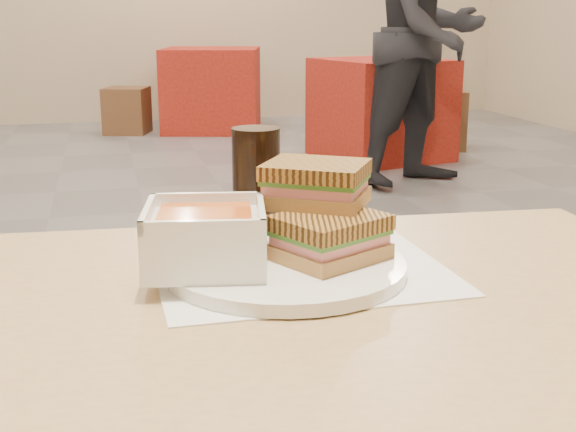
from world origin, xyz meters
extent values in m
cube|color=tan|center=(-0.13, -2.11, 0.73)|extent=(1.24, 0.78, 0.03)
cube|color=white|center=(0.03, -1.99, 0.75)|extent=(0.34, 0.26, 0.00)
cylinder|color=white|center=(0.01, -2.00, 0.76)|extent=(0.28, 0.28, 0.01)
cube|color=white|center=(-0.08, -2.00, 0.79)|extent=(0.15, 0.15, 0.05)
cube|color=orange|center=(-0.08, -2.00, 0.83)|extent=(0.12, 0.12, 0.01)
cube|color=white|center=(-0.02, -2.01, 0.83)|extent=(0.03, 0.13, 0.02)
cube|color=white|center=(-0.15, -1.99, 0.83)|extent=(0.03, 0.13, 0.02)
cube|color=white|center=(-0.07, -1.94, 0.83)|extent=(0.13, 0.03, 0.02)
cube|color=white|center=(-0.09, -2.06, 0.83)|extent=(0.13, 0.03, 0.02)
cube|color=#A17641|center=(0.06, -2.00, 0.78)|extent=(0.15, 0.14, 0.02)
cube|color=#CB7777|center=(0.06, -2.00, 0.79)|extent=(0.14, 0.13, 0.01)
cube|color=#386B23|center=(0.06, -2.00, 0.80)|extent=(0.14, 0.13, 0.01)
cube|color=brown|center=(0.06, -2.00, 0.81)|extent=(0.15, 0.14, 0.02)
cube|color=#A17641|center=(0.06, -1.95, 0.83)|extent=(0.15, 0.14, 0.02)
cube|color=#CB7777|center=(0.06, -1.95, 0.84)|extent=(0.14, 0.13, 0.01)
cube|color=#386B23|center=(0.06, -1.95, 0.85)|extent=(0.15, 0.14, 0.01)
cube|color=brown|center=(0.06, -1.95, 0.86)|extent=(0.15, 0.14, 0.02)
cylinder|color=black|center=(0.01, -1.80, 0.82)|extent=(0.07, 0.07, 0.14)
cube|color=#A8231C|center=(1.81, 2.49, 0.36)|extent=(1.00, 1.00, 0.73)
cube|color=#A8231C|center=(0.80, 4.20, 0.37)|extent=(1.03, 1.03, 0.75)
cube|color=brown|center=(1.79, 2.83, 0.24)|extent=(0.50, 0.50, 0.48)
cube|color=brown|center=(2.38, 2.77, 0.23)|extent=(0.48, 0.48, 0.46)
cube|color=brown|center=(0.02, 4.18, 0.21)|extent=(0.46, 0.46, 0.41)
cube|color=brown|center=(0.95, 3.94, 0.20)|extent=(0.43, 0.43, 0.41)
imported|color=black|center=(1.78, 1.58, 0.93)|extent=(1.12, 1.03, 1.86)
camera|label=1|loc=(-0.19, -2.80, 1.04)|focal=47.19mm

